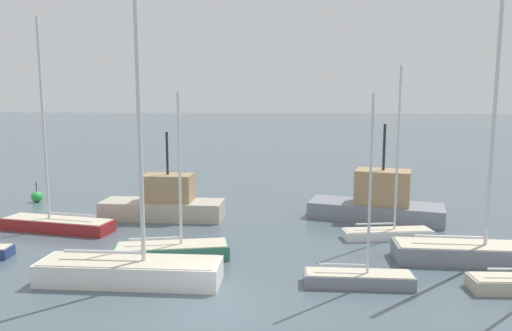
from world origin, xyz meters
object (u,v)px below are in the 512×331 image
sailboat_4 (359,276)px  fishing_boat_1 (378,201)px  sailboat_1 (472,249)px  sailboat_6 (388,231)px  sailboat_7 (130,268)px  sailboat_0 (57,221)px  sailboat_3 (172,250)px  fishing_boat_0 (164,203)px  channel_buoy_0 (37,197)px

sailboat_4 → fishing_boat_1: (2.23, 11.04, 0.74)m
sailboat_1 → sailboat_6: bearing=133.3°
sailboat_6 → sailboat_7: sailboat_7 is taller
sailboat_6 → sailboat_7: size_ratio=0.80×
sailboat_1 → sailboat_7: sailboat_1 is taller
sailboat_4 → fishing_boat_1: 11.29m
sailboat_0 → fishing_boat_1: bearing=-157.3°
sailboat_7 → sailboat_4: bearing=2.5°
sailboat_3 → sailboat_6: sailboat_6 is taller
fishing_boat_0 → sailboat_1: bearing=-22.0°
sailboat_3 → sailboat_6: size_ratio=0.84×
sailboat_0 → sailboat_7: (7.15, -6.81, 0.05)m
channel_buoy_0 → sailboat_1: bearing=-19.2°
sailboat_6 → channel_buoy_0: 24.98m
sailboat_1 → channel_buoy_0: bearing=159.6°
sailboat_7 → channel_buoy_0: size_ratio=7.75×
sailboat_3 → channel_buoy_0: bearing=126.5°
sailboat_3 → sailboat_7: 3.12m
sailboat_4 → sailboat_7: sailboat_7 is taller
fishing_boat_0 → fishing_boat_1: fishing_boat_1 is taller
sailboat_0 → sailboat_1: sailboat_1 is taller
sailboat_1 → sailboat_3: (-13.80, -1.24, -0.19)m
sailboat_0 → fishing_boat_0: (5.21, 3.44, 0.44)m
sailboat_6 → fishing_boat_0: size_ratio=1.20×
sailboat_3 → sailboat_6: 11.48m
fishing_boat_0 → channel_buoy_0: fishing_boat_0 is taller
sailboat_0 → sailboat_6: size_ratio=1.29×
sailboat_3 → sailboat_0: bearing=139.3°
sailboat_4 → sailboat_7: 9.23m
sailboat_4 → sailboat_6: bearing=69.2°
sailboat_6 → sailboat_3: bearing=-168.9°
sailboat_7 → channel_buoy_0: bearing=130.3°
sailboat_6 → channel_buoy_0: bearing=153.3°
sailboat_0 → channel_buoy_0: sailboat_0 is taller
sailboat_1 → sailboat_4: (-5.44, -3.42, -0.24)m
sailboat_1 → sailboat_6: (-3.26, 3.31, -0.18)m
fishing_boat_1 → sailboat_1: bearing=-54.3°
sailboat_7 → fishing_boat_0: bearing=98.0°
channel_buoy_0 → sailboat_6: bearing=-14.4°
sailboat_3 → sailboat_7: sailboat_7 is taller
sailboat_1 → sailboat_3: 13.86m
channel_buoy_0 → fishing_boat_0: bearing=-17.9°
sailboat_3 → fishing_boat_0: (-2.76, 7.25, 0.58)m
sailboat_4 → sailboat_6: (2.18, 6.73, 0.05)m
sailboat_4 → sailboat_1: bearing=29.3°
sailboat_0 → sailboat_7: sailboat_0 is taller
fishing_boat_0 → sailboat_7: bearing=-81.4°
sailboat_4 → fishing_boat_1: bearing=75.7°
sailboat_0 → sailboat_3: size_ratio=1.53×
sailboat_0 → fishing_boat_1: size_ratio=1.38×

